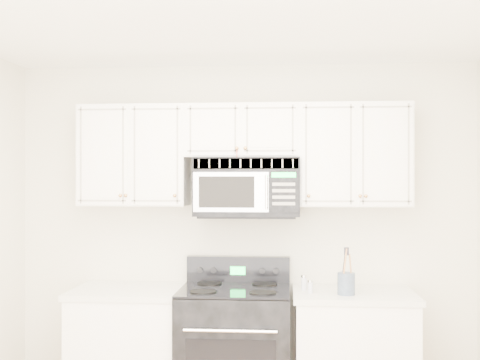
# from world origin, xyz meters

# --- Properties ---
(room) EXTENTS (3.51, 3.51, 2.61)m
(room) POSITION_xyz_m (0.00, 0.00, 1.30)
(room) COLOR brown
(room) RESTS_ON ground
(base_cabinet_left) EXTENTS (0.86, 0.65, 0.92)m
(base_cabinet_left) POSITION_xyz_m (-0.80, 1.44, 0.43)
(base_cabinet_left) COLOR white
(base_cabinet_left) RESTS_ON ground
(range) EXTENTS (0.79, 0.71, 1.13)m
(range) POSITION_xyz_m (-0.05, 1.42, 0.48)
(range) COLOR black
(range) RESTS_ON ground
(upper_cabinets) EXTENTS (2.44, 0.37, 0.75)m
(upper_cabinets) POSITION_xyz_m (-0.00, 1.58, 1.93)
(upper_cabinets) COLOR white
(upper_cabinets) RESTS_ON ground
(microwave) EXTENTS (0.77, 0.43, 0.42)m
(microwave) POSITION_xyz_m (0.03, 1.55, 1.66)
(microwave) COLOR black
(microwave) RESTS_ON ground
(utensil_crock) EXTENTS (0.12, 0.12, 0.32)m
(utensil_crock) POSITION_xyz_m (0.74, 1.31, 1.00)
(utensil_crock) COLOR slate
(utensil_crock) RESTS_ON base_cabinet_right
(shaker_salt) EXTENTS (0.05, 0.05, 0.11)m
(shaker_salt) POSITION_xyz_m (0.45, 1.46, 0.98)
(shaker_salt) COLOR #B9B9C5
(shaker_salt) RESTS_ON base_cabinet_right
(shaker_pepper) EXTENTS (0.04, 0.04, 0.09)m
(shaker_pepper) POSITION_xyz_m (0.49, 1.35, 0.97)
(shaker_pepper) COLOR #B9B9C5
(shaker_pepper) RESTS_ON base_cabinet_right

